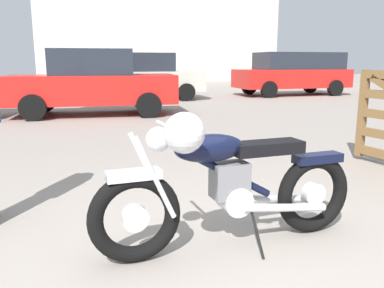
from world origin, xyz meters
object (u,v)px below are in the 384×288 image
(silver_sedan_mid, at_px, (294,72))
(vintage_motorcycle, at_px, (227,184))
(blue_hatchback_right, at_px, (144,77))
(pale_sedan_back, at_px, (93,82))

(silver_sedan_mid, bearing_deg, vintage_motorcycle, 56.63)
(blue_hatchback_right, bearing_deg, vintage_motorcycle, 81.88)
(vintage_motorcycle, relative_size, blue_hatchback_right, 0.47)
(pale_sedan_back, bearing_deg, vintage_motorcycle, 98.71)
(silver_sedan_mid, distance_m, blue_hatchback_right, 6.37)
(vintage_motorcycle, height_order, silver_sedan_mid, silver_sedan_mid)
(vintage_motorcycle, height_order, blue_hatchback_right, blue_hatchback_right)
(pale_sedan_back, relative_size, silver_sedan_mid, 0.87)
(pale_sedan_back, bearing_deg, silver_sedan_mid, -149.01)
(silver_sedan_mid, relative_size, blue_hatchback_right, 1.11)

